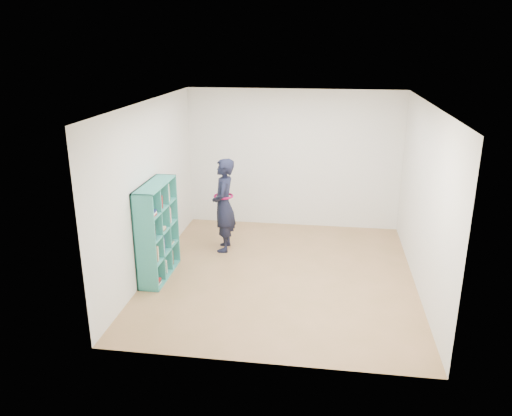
# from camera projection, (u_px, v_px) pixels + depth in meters

# --- Properties ---
(floor) EXTENTS (4.50, 4.50, 0.00)m
(floor) POSITION_uv_depth(u_px,v_px,m) (281.00, 275.00, 7.67)
(floor) COLOR olive
(floor) RESTS_ON ground
(ceiling) EXTENTS (4.50, 4.50, 0.00)m
(ceiling) POSITION_uv_depth(u_px,v_px,m) (284.00, 103.00, 6.84)
(ceiling) COLOR white
(ceiling) RESTS_ON wall_back
(wall_left) EXTENTS (0.02, 4.50, 2.60)m
(wall_left) POSITION_uv_depth(u_px,v_px,m) (150.00, 188.00, 7.53)
(wall_left) COLOR white
(wall_left) RESTS_ON floor
(wall_right) EXTENTS (0.02, 4.50, 2.60)m
(wall_right) POSITION_uv_depth(u_px,v_px,m) (424.00, 200.00, 6.99)
(wall_right) COLOR white
(wall_right) RESTS_ON floor
(wall_back) EXTENTS (4.00, 0.02, 2.60)m
(wall_back) POSITION_uv_depth(u_px,v_px,m) (293.00, 159.00, 9.37)
(wall_back) COLOR white
(wall_back) RESTS_ON floor
(wall_front) EXTENTS (4.00, 0.02, 2.60)m
(wall_front) POSITION_uv_depth(u_px,v_px,m) (262.00, 256.00, 5.15)
(wall_front) COLOR white
(wall_front) RESTS_ON floor
(bookshelf) EXTENTS (0.32, 1.09, 1.46)m
(bookshelf) POSITION_uv_depth(u_px,v_px,m) (156.00, 232.00, 7.43)
(bookshelf) COLOR teal
(bookshelf) RESTS_ON floor
(person) EXTENTS (0.44, 0.62, 1.59)m
(person) POSITION_uv_depth(u_px,v_px,m) (224.00, 205.00, 8.36)
(person) COLOR black
(person) RESTS_ON floor
(smartphone) EXTENTS (0.02, 0.11, 0.13)m
(smartphone) POSITION_uv_depth(u_px,v_px,m) (215.00, 197.00, 8.42)
(smartphone) COLOR silver
(smartphone) RESTS_ON person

